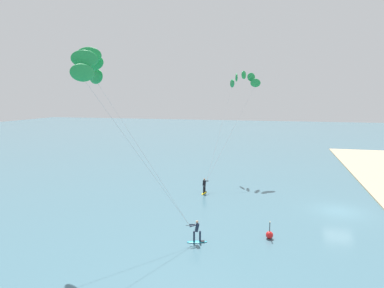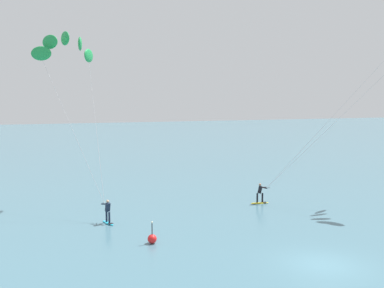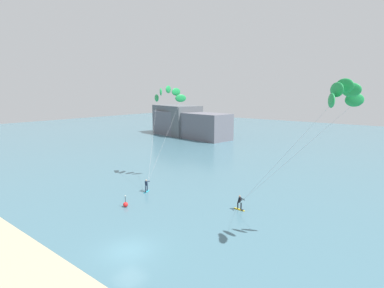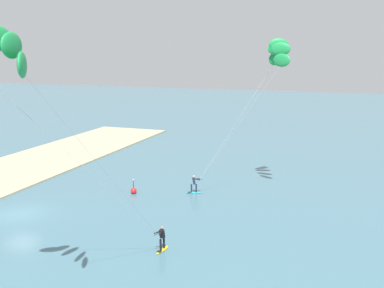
{
  "view_description": "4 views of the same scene",
  "coord_description": "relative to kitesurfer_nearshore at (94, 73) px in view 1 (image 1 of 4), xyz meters",
  "views": [
    {
      "loc": [
        -33.14,
        5.65,
        10.66
      ],
      "look_at": [
        -4.6,
        13.06,
        6.53
      ],
      "focal_mm": 31.88,
      "sensor_mm": 36.0,
      "label": 1
    },
    {
      "loc": [
        -13.63,
        -20.75,
        9.13
      ],
      "look_at": [
        -2.81,
        14.69,
        4.99
      ],
      "focal_mm": 43.57,
      "sensor_mm": 36.0,
      "label": 2
    },
    {
      "loc": [
        18.65,
        -14.85,
        13.03
      ],
      "look_at": [
        -2.01,
        10.94,
        7.32
      ],
      "focal_mm": 28.34,
      "sensor_mm": 36.0,
      "label": 3
    },
    {
      "loc": [
        29.8,
        25.32,
        13.06
      ],
      "look_at": [
        -5.91,
        12.55,
        5.47
      ],
      "focal_mm": 44.72,
      "sensor_mm": 36.0,
      "label": 4
    }
  ],
  "objects": [
    {
      "name": "ground_plane",
      "position": [
        12.18,
        -17.9,
        -12.21
      ],
      "size": [
        240.0,
        240.0,
        0.0
      ],
      "primitive_type": "plane",
      "color": "#426B7A"
    },
    {
      "name": "kitesurfer_nearshore",
      "position": [
        0.0,
        0.0,
        0.0
      ],
      "size": [
        5.38,
        9.13,
        13.93
      ],
      "color": "#23ADD1",
      "rests_on": "ground"
    },
    {
      "name": "kitesurfer_mid_water",
      "position": [
        24.76,
        -7.2,
        0.1
      ],
      "size": [
        12.34,
        5.55,
        14.03
      ],
      "color": "yellow",
      "rests_on": "ground"
    },
    {
      "name": "marker_buoy",
      "position": [
        4.23,
        -11.76,
        -11.91
      ],
      "size": [
        0.56,
        0.56,
        1.38
      ],
      "color": "red",
      "rests_on": "ground"
    }
  ]
}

